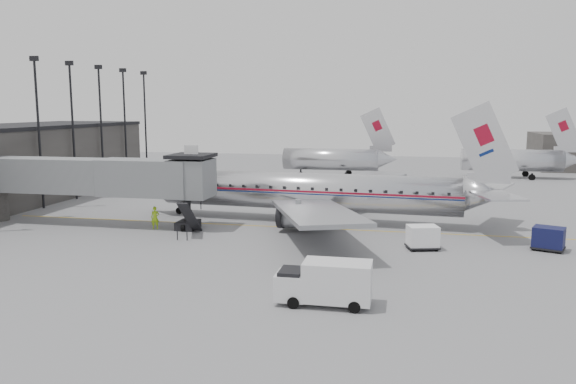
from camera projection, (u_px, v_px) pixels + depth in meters
name	position (u px, v px, depth m)	size (l,w,h in m)	color
ground	(286.00, 244.00, 42.35)	(160.00, 160.00, 0.00)	slate
apron_line	(335.00, 229.00, 47.57)	(0.15, 60.00, 0.01)	gold
jet_bridge	(107.00, 178.00, 48.58)	(21.00, 6.20, 7.10)	slate
floodlight_masts	(56.00, 125.00, 59.14)	(0.90, 42.25, 15.25)	black
distant_aircraft_near	(332.00, 158.00, 82.99)	(16.39, 3.20, 10.26)	silver
distant_aircraft_mid	(513.00, 159.00, 81.72)	(16.39, 3.20, 10.26)	silver
airliner	(314.00, 192.00, 50.48)	(34.19, 31.60, 10.81)	silver
service_van	(325.00, 282.00, 29.19)	(4.99, 2.01, 2.34)	silver
baggage_cart_navy	(549.00, 238.00, 40.41)	(2.63, 2.34, 1.71)	#0E113A
baggage_cart_white	(423.00, 237.00, 40.73)	(2.57, 2.20, 1.74)	white
ramp_worker	(155.00, 218.00, 47.49)	(0.70, 0.46, 1.93)	#95CB17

